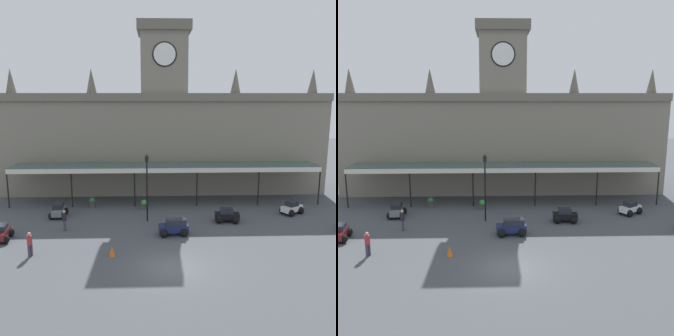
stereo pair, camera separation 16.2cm
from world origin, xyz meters
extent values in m
plane|color=#45484E|center=(0.00, 0.00, 0.00)|extent=(140.00, 140.00, 0.00)
cube|color=gray|center=(0.00, 19.36, 5.39)|extent=(34.64, 5.40, 10.78)
cube|color=#6C6558|center=(0.00, 16.51, 10.38)|extent=(34.64, 0.30, 0.80)
cube|color=gray|center=(0.00, 19.36, 13.85)|extent=(4.80, 4.80, 6.15)
cube|color=#665F53|center=(0.00, 19.36, 17.43)|extent=(5.50, 5.50, 1.00)
cylinder|color=white|center=(0.00, 16.90, 14.59)|extent=(2.20, 0.12, 2.20)
cylinder|color=black|center=(0.00, 16.94, 14.59)|extent=(2.46, 0.06, 2.46)
cone|color=#5F594E|center=(-16.32, 19.36, 12.08)|extent=(1.10, 1.10, 2.60)
cone|color=#5F594E|center=(-7.79, 19.36, 12.08)|extent=(1.10, 1.10, 2.60)
cone|color=#5F594E|center=(7.79, 19.36, 12.08)|extent=(1.10, 1.10, 2.60)
cone|color=#5F594E|center=(16.32, 19.36, 12.08)|extent=(1.10, 1.10, 2.60)
cube|color=#38564C|center=(0.00, 14.46, 3.74)|extent=(29.95, 3.20, 0.16)
cube|color=silver|center=(0.00, 12.86, 3.54)|extent=(29.95, 0.12, 0.44)
cylinder|color=black|center=(-14.98, 13.01, 1.83)|extent=(0.14, 0.14, 3.66)
cylinder|color=black|center=(-8.99, 13.01, 1.83)|extent=(0.14, 0.14, 3.66)
cylinder|color=black|center=(-3.00, 13.01, 1.83)|extent=(0.14, 0.14, 3.66)
cylinder|color=black|center=(3.00, 13.01, 1.83)|extent=(0.14, 0.14, 3.66)
cylinder|color=black|center=(8.99, 13.01, 1.83)|extent=(0.14, 0.14, 3.66)
cylinder|color=black|center=(14.98, 13.01, 1.83)|extent=(0.14, 0.14, 3.66)
cube|color=#19214C|center=(0.34, 5.48, 0.54)|extent=(2.31, 1.08, 0.55)
cube|color=#1E232B|center=(0.54, 5.49, 1.05)|extent=(1.61, 0.95, 0.45)
sphere|color=black|center=(-0.40, 4.97, 0.32)|extent=(0.64, 0.64, 0.64)
sphere|color=black|center=(-0.47, 5.86, 0.32)|extent=(0.64, 0.64, 0.64)
sphere|color=black|center=(1.15, 5.09, 0.32)|extent=(0.64, 0.64, 0.64)
sphere|color=black|center=(1.07, 5.99, 0.32)|extent=(0.64, 0.64, 0.64)
cube|color=maroon|center=(-12.41, 4.86, 0.52)|extent=(1.11, 2.14, 0.50)
cube|color=#1E232B|center=(-12.41, 4.91, 0.98)|extent=(0.92, 1.19, 0.42)
sphere|color=black|center=(-11.89, 4.24, 0.32)|extent=(0.64, 0.64, 0.64)
sphere|color=black|center=(-12.05, 5.58, 0.32)|extent=(0.64, 0.64, 0.64)
cube|color=black|center=(5.02, 8.29, 0.52)|extent=(2.12, 1.05, 0.50)
cube|color=#1E232B|center=(4.97, 8.30, 0.98)|extent=(1.16, 0.89, 0.42)
sphere|color=black|center=(5.73, 8.67, 0.32)|extent=(0.64, 0.64, 0.64)
sphere|color=black|center=(5.66, 7.80, 0.32)|extent=(0.64, 0.64, 0.64)
sphere|color=black|center=(4.39, 8.79, 0.32)|extent=(0.64, 0.64, 0.64)
sphere|color=black|center=(4.31, 7.91, 0.32)|extent=(0.64, 0.64, 0.64)
cube|color=silver|center=(11.30, 10.19, 0.52)|extent=(2.20, 1.84, 0.50)
cube|color=#1E232B|center=(11.26, 10.17, 0.98)|extent=(1.36, 1.27, 0.42)
sphere|color=black|center=(11.63, 10.93, 0.32)|extent=(0.64, 0.64, 0.64)
sphere|color=black|center=(12.10, 10.18, 0.32)|extent=(0.64, 0.64, 0.64)
sphere|color=black|center=(10.49, 10.20, 0.32)|extent=(0.64, 0.64, 0.64)
sphere|color=black|center=(10.96, 9.46, 0.32)|extent=(0.64, 0.64, 0.64)
cube|color=slate|center=(-9.56, 10.10, 0.52)|extent=(1.00, 2.10, 0.50)
cube|color=#1E232B|center=(-9.56, 10.15, 0.98)|extent=(0.86, 1.15, 0.42)
sphere|color=black|center=(-9.08, 9.45, 0.32)|extent=(0.64, 0.64, 0.64)
sphere|color=black|center=(-9.96, 9.40, 0.32)|extent=(0.64, 0.64, 0.64)
sphere|color=black|center=(-9.16, 10.80, 0.32)|extent=(0.64, 0.64, 0.64)
sphere|color=black|center=(-10.04, 10.75, 0.32)|extent=(0.64, 0.64, 0.64)
cylinder|color=#3F384C|center=(-9.41, 1.91, 0.41)|extent=(0.17, 0.17, 0.82)
cylinder|color=#3F384C|center=(-9.31, 2.11, 0.41)|extent=(0.17, 0.17, 0.82)
cylinder|color=#A52D33|center=(-9.36, 2.01, 1.13)|extent=(0.34, 0.34, 0.62)
sphere|color=tan|center=(-9.36, 2.01, 1.55)|extent=(0.23, 0.23, 0.23)
cylinder|color=#3F384C|center=(-8.27, 6.85, 0.41)|extent=(0.17, 0.17, 0.82)
cylinder|color=#3F384C|center=(-8.17, 6.65, 0.41)|extent=(0.17, 0.17, 0.82)
cylinder|color=black|center=(-8.22, 6.75, 1.13)|extent=(0.34, 0.34, 0.62)
sphere|color=tan|center=(-8.22, 6.75, 1.55)|extent=(0.23, 0.23, 0.23)
cylinder|color=black|center=(-1.71, 8.68, 2.58)|extent=(0.13, 0.13, 5.17)
cube|color=black|center=(-1.71, 8.68, 5.39)|extent=(0.30, 0.30, 0.44)
sphere|color=black|center=(-1.71, 8.68, 5.67)|extent=(0.14, 0.14, 0.14)
cone|color=orange|center=(-3.93, 1.82, 0.36)|extent=(0.40, 0.40, 0.72)
cylinder|color=#47423D|center=(-2.07, 11.95, 0.21)|extent=(0.56, 0.56, 0.42)
sphere|color=#388036|center=(-2.07, 11.95, 0.66)|extent=(0.60, 0.60, 0.60)
cylinder|color=#47423D|center=(-7.06, 12.86, 0.21)|extent=(0.56, 0.56, 0.42)
sphere|color=#2A5D3C|center=(-7.06, 12.86, 0.66)|extent=(0.60, 0.60, 0.60)
camera|label=1|loc=(-1.05, -21.05, 10.45)|focal=39.09mm
camera|label=2|loc=(-0.88, -21.05, 10.45)|focal=39.09mm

